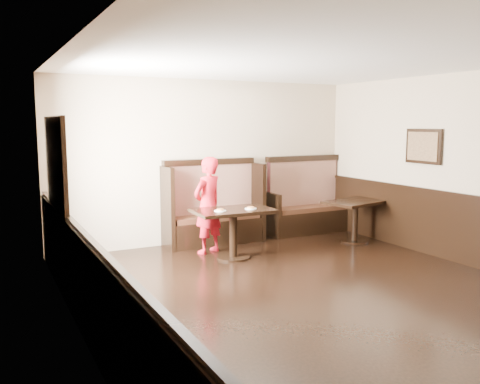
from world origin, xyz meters
TOP-DOWN VIEW (x-y plane):
  - ground at (0.00, 0.00)m, footprint 7.00×7.00m
  - room_shell at (-0.30, 0.28)m, footprint 7.00×7.00m
  - booth_main at (0.00, 3.30)m, footprint 1.75×0.72m
  - booth_neighbor at (1.95, 3.29)m, footprint 1.65×0.72m
  - table_main at (-0.15, 2.21)m, footprint 1.23×0.80m
  - table_neighbor at (2.23, 2.22)m, footprint 1.16×0.88m
  - child at (-0.35, 2.70)m, footprint 0.66×0.57m
  - pizza_plate_left at (-0.39, 2.15)m, footprint 0.18×0.18m
  - pizza_plate_right at (0.11, 2.12)m, footprint 0.18×0.18m

SIDE VIEW (x-z plane):
  - ground at x=0.00m, z-range 0.00..0.00m
  - booth_neighbor at x=1.95m, z-range -0.24..1.21m
  - booth_main at x=0.00m, z-range -0.20..1.25m
  - table_neighbor at x=2.23m, z-range 0.18..0.91m
  - table_main at x=-0.15m, z-range 0.20..0.97m
  - room_shell at x=-0.30m, z-range -2.83..4.17m
  - child at x=-0.35m, z-range 0.00..1.54m
  - pizza_plate_right at x=0.11m, z-range 0.76..0.79m
  - pizza_plate_left at x=-0.39m, z-range 0.76..0.79m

